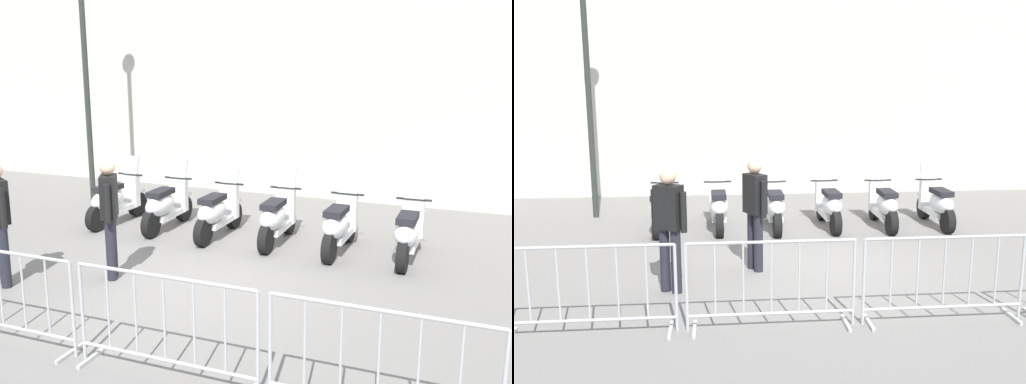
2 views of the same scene
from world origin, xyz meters
TOP-DOWN VIEW (x-y plane):
  - ground_plane at (0.00, 0.00)m, footprint 120.00×120.00m
  - motorcycle_0 at (-2.26, 2.64)m, footprint 0.73×1.70m
  - motorcycle_1 at (-1.18, 2.44)m, footprint 0.65×1.72m
  - motorcycle_2 at (-0.13, 2.12)m, footprint 0.68×1.71m
  - motorcycle_3 at (0.96, 1.94)m, footprint 0.65×1.72m
  - motorcycle_4 at (2.01, 1.66)m, footprint 0.69×1.71m
  - motorcycle_5 at (3.09, 1.44)m, footprint 0.67×1.71m
  - barrier_segment_2 at (-1.49, -2.13)m, footprint 1.95×0.80m
  - barrier_segment_3 at (0.54, -2.54)m, footprint 1.95×0.80m
  - barrier_segment_4 at (2.57, -2.96)m, footprint 1.95×0.80m
  - street_lamp at (-3.51, 4.28)m, footprint 0.36×0.36m
  - officer_mid_plaza at (-1.12, -0.06)m, footprint 0.32×0.53m

SIDE VIEW (x-z plane):
  - ground_plane at x=0.00m, z-range 0.00..0.00m
  - motorcycle_0 at x=-2.26m, z-range -0.16..1.07m
  - motorcycle_1 at x=-1.18m, z-range -0.16..1.07m
  - motorcycle_2 at x=-0.13m, z-range -0.16..1.07m
  - motorcycle_3 at x=0.96m, z-range -0.16..1.07m
  - motorcycle_4 at x=2.01m, z-range -0.16..1.07m
  - motorcycle_5 at x=3.09m, z-range -0.16..1.07m
  - barrier_segment_2 at x=-1.49m, z-range -0.01..1.06m
  - barrier_segment_3 at x=0.54m, z-range -0.01..1.06m
  - barrier_segment_4 at x=2.57m, z-range -0.01..1.06m
  - officer_mid_plaza at x=-1.12m, z-range 0.12..1.85m
  - street_lamp at x=-3.51m, z-range 0.60..6.37m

